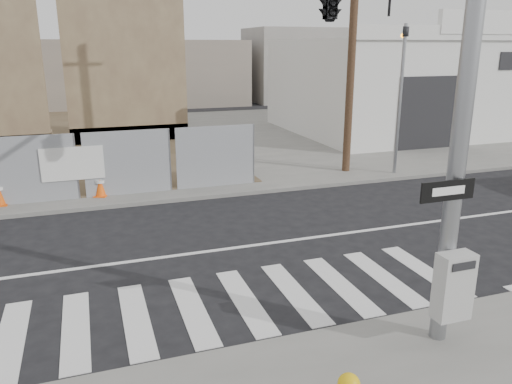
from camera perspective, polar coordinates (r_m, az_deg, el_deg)
name	(u,v)px	position (r m, az deg, el deg)	size (l,w,h in m)	color
ground	(212,251)	(11.73, -5.01, -6.73)	(100.00, 100.00, 0.00)	black
sidewalk_far	(142,142)	(25.04, -12.90, 5.55)	(50.00, 20.00, 0.12)	slate
signal_pole	(365,35)	(9.83, 12.33, 17.12)	(0.96, 5.87, 7.00)	gray
far_signal_pole	(402,79)	(18.44, 16.30, 12.30)	(0.16, 0.20, 5.60)	gray
concrete_wall_right	(126,73)	(24.69, -14.60, 13.06)	(5.50, 1.30, 8.00)	brown
auto_shop	(404,85)	(28.77, 16.52, 11.64)	(12.00, 10.20, 5.95)	silver
utility_pole_right	(353,27)	(18.38, 11.04, 18.01)	(1.60, 0.28, 10.00)	#523726
traffic_cone_d	(100,185)	(16.06, -17.39, 0.77)	(0.49, 0.49, 0.73)	#FF590D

